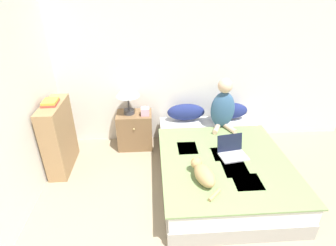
{
  "coord_description": "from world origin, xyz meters",
  "views": [
    {
      "loc": [
        -0.64,
        -0.31,
        2.28
      ],
      "look_at": [
        -0.45,
        2.51,
        0.77
      ],
      "focal_mm": 28.0,
      "sensor_mm": 36.0,
      "label": 1
    }
  ],
  "objects_px": {
    "person_sitting": "(223,107)",
    "laptop_open": "(232,151)",
    "bed": "(220,165)",
    "bookshelf": "(59,137)",
    "book_stack_top": "(50,102)",
    "cat_tabby": "(203,173)",
    "pillow_near": "(186,112)",
    "nightstand": "(135,130)",
    "table_lamp": "(128,91)",
    "tissue_box": "(145,111)",
    "pillow_far": "(229,111)"
  },
  "relations": [
    {
      "from": "bed",
      "to": "table_lamp",
      "type": "relative_size",
      "value": 4.31
    },
    {
      "from": "bed",
      "to": "nightstand",
      "type": "bearing_deg",
      "value": 143.03
    },
    {
      "from": "table_lamp",
      "to": "book_stack_top",
      "type": "relative_size",
      "value": 1.96
    },
    {
      "from": "bed",
      "to": "pillow_near",
      "type": "height_order",
      "value": "pillow_near"
    },
    {
      "from": "person_sitting",
      "to": "table_lamp",
      "type": "distance_m",
      "value": 1.37
    },
    {
      "from": "laptop_open",
      "to": "table_lamp",
      "type": "distance_m",
      "value": 1.66
    },
    {
      "from": "person_sitting",
      "to": "nightstand",
      "type": "bearing_deg",
      "value": 170.25
    },
    {
      "from": "bed",
      "to": "laptop_open",
      "type": "height_order",
      "value": "laptop_open"
    },
    {
      "from": "bed",
      "to": "tissue_box",
      "type": "bearing_deg",
      "value": 140.46
    },
    {
      "from": "bed",
      "to": "book_stack_top",
      "type": "relative_size",
      "value": 8.45
    },
    {
      "from": "cat_tabby",
      "to": "person_sitting",
      "type": "bearing_deg",
      "value": -39.47
    },
    {
      "from": "bed",
      "to": "bookshelf",
      "type": "distance_m",
      "value": 2.15
    },
    {
      "from": "cat_tabby",
      "to": "laptop_open",
      "type": "bearing_deg",
      "value": -61.84
    },
    {
      "from": "person_sitting",
      "to": "nightstand",
      "type": "distance_m",
      "value": 1.37
    },
    {
      "from": "table_lamp",
      "to": "bookshelf",
      "type": "relative_size",
      "value": 0.5
    },
    {
      "from": "pillow_far",
      "to": "person_sitting",
      "type": "distance_m",
      "value": 0.38
    },
    {
      "from": "cat_tabby",
      "to": "table_lamp",
      "type": "xyz_separation_m",
      "value": [
        -0.85,
        1.38,
        0.41
      ]
    },
    {
      "from": "bookshelf",
      "to": "pillow_near",
      "type": "bearing_deg",
      "value": 15.99
    },
    {
      "from": "cat_tabby",
      "to": "laptop_open",
      "type": "height_order",
      "value": "laptop_open"
    },
    {
      "from": "laptop_open",
      "to": "book_stack_top",
      "type": "distance_m",
      "value": 2.32
    },
    {
      "from": "cat_tabby",
      "to": "nightstand",
      "type": "xyz_separation_m",
      "value": [
        -0.79,
        1.38,
        -0.23
      ]
    },
    {
      "from": "laptop_open",
      "to": "pillow_far",
      "type": "bearing_deg",
      "value": 67.3
    },
    {
      "from": "tissue_box",
      "to": "book_stack_top",
      "type": "bearing_deg",
      "value": -160.61
    },
    {
      "from": "bookshelf",
      "to": "book_stack_top",
      "type": "xyz_separation_m",
      "value": [
        -0.01,
        -0.01,
        0.5
      ]
    },
    {
      "from": "laptop_open",
      "to": "book_stack_top",
      "type": "xyz_separation_m",
      "value": [
        -2.21,
        0.47,
        0.51
      ]
    },
    {
      "from": "person_sitting",
      "to": "book_stack_top",
      "type": "height_order",
      "value": "person_sitting"
    },
    {
      "from": "laptop_open",
      "to": "table_lamp",
      "type": "xyz_separation_m",
      "value": [
        -1.3,
        0.94,
        0.46
      ]
    },
    {
      "from": "bed",
      "to": "tissue_box",
      "type": "distance_m",
      "value": 1.3
    },
    {
      "from": "bed",
      "to": "person_sitting",
      "type": "distance_m",
      "value": 0.84
    },
    {
      "from": "pillow_near",
      "to": "pillow_far",
      "type": "distance_m",
      "value": 0.67
    },
    {
      "from": "pillow_near",
      "to": "table_lamp",
      "type": "relative_size",
      "value": 1.2
    },
    {
      "from": "bed",
      "to": "table_lamp",
      "type": "distance_m",
      "value": 1.63
    },
    {
      "from": "bookshelf",
      "to": "tissue_box",
      "type": "bearing_deg",
      "value": 19.26
    },
    {
      "from": "table_lamp",
      "to": "tissue_box",
      "type": "bearing_deg",
      "value": -13.9
    },
    {
      "from": "cat_tabby",
      "to": "pillow_near",
      "type": "bearing_deg",
      "value": -16.64
    },
    {
      "from": "bed",
      "to": "table_lamp",
      "type": "xyz_separation_m",
      "value": [
        -1.19,
        0.84,
        0.72
      ]
    },
    {
      "from": "book_stack_top",
      "to": "bookshelf",
      "type": "bearing_deg",
      "value": 37.71
    },
    {
      "from": "tissue_box",
      "to": "person_sitting",
      "type": "bearing_deg",
      "value": -8.28
    },
    {
      "from": "cat_tabby",
      "to": "book_stack_top",
      "type": "bearing_deg",
      "value": 46.15
    },
    {
      "from": "pillow_near",
      "to": "laptop_open",
      "type": "bearing_deg",
      "value": -65.77
    },
    {
      "from": "pillow_near",
      "to": "table_lamp",
      "type": "distance_m",
      "value": 0.94
    },
    {
      "from": "laptop_open",
      "to": "table_lamp",
      "type": "relative_size",
      "value": 0.77
    },
    {
      "from": "person_sitting",
      "to": "laptop_open",
      "type": "xyz_separation_m",
      "value": [
        -0.04,
        -0.72,
        -0.27
      ]
    },
    {
      "from": "table_lamp",
      "to": "book_stack_top",
      "type": "height_order",
      "value": "table_lamp"
    },
    {
      "from": "person_sitting",
      "to": "bed",
      "type": "bearing_deg",
      "value": -103.77
    },
    {
      "from": "laptop_open",
      "to": "bookshelf",
      "type": "bearing_deg",
      "value": 157.99
    },
    {
      "from": "person_sitting",
      "to": "nightstand",
      "type": "relative_size",
      "value": 1.29
    },
    {
      "from": "pillow_near",
      "to": "book_stack_top",
      "type": "relative_size",
      "value": 2.35
    },
    {
      "from": "pillow_near",
      "to": "nightstand",
      "type": "distance_m",
      "value": 0.83
    },
    {
      "from": "pillow_far",
      "to": "bookshelf",
      "type": "distance_m",
      "value": 2.48
    }
  ]
}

